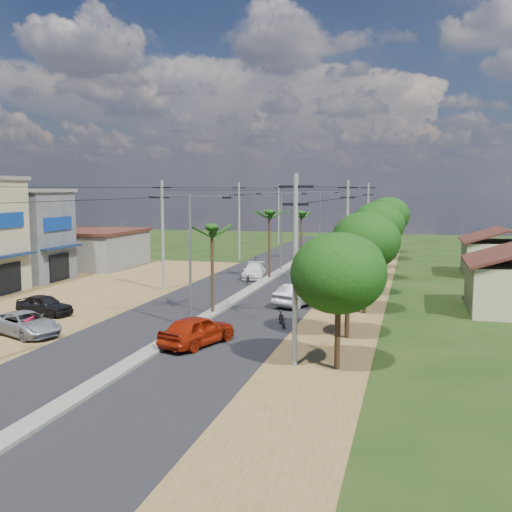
{
  "coord_description": "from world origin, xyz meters",
  "views": [
    {
      "loc": [
        12.76,
        -32.96,
        8.31
      ],
      "look_at": [
        0.71,
        12.57,
        3.0
      ],
      "focal_mm": 42.0,
      "sensor_mm": 36.0,
      "label": 1
    }
  ],
  "objects_px": {
    "car_parked_silver": "(26,324)",
    "roadside_sign": "(30,328)",
    "car_silver_mid": "(299,295)",
    "car_white_far": "(254,271)",
    "car_parked_dark": "(45,305)",
    "car_red_near": "(197,331)",
    "moto_rider_east": "(282,319)"
  },
  "relations": [
    {
      "from": "car_parked_silver",
      "to": "roadside_sign",
      "type": "bearing_deg",
      "value": -90.77
    },
    {
      "from": "car_silver_mid",
      "to": "car_parked_silver",
      "type": "distance_m",
      "value": 18.35
    },
    {
      "from": "car_white_far",
      "to": "roadside_sign",
      "type": "xyz_separation_m",
      "value": [
        -6.5,
        -24.5,
        -0.14
      ]
    },
    {
      "from": "car_white_far",
      "to": "car_parked_silver",
      "type": "distance_m",
      "value": 25.29
    },
    {
      "from": "car_silver_mid",
      "to": "car_parked_dark",
      "type": "distance_m",
      "value": 17.3
    },
    {
      "from": "car_red_near",
      "to": "car_parked_silver",
      "type": "height_order",
      "value": "car_red_near"
    },
    {
      "from": "car_silver_mid",
      "to": "moto_rider_east",
      "type": "distance_m",
      "value": 6.77
    },
    {
      "from": "car_silver_mid",
      "to": "roadside_sign",
      "type": "bearing_deg",
      "value": 64.48
    },
    {
      "from": "car_parked_silver",
      "to": "roadside_sign",
      "type": "xyz_separation_m",
      "value": [
        0.37,
        -0.16,
        -0.13
      ]
    },
    {
      "from": "car_red_near",
      "to": "moto_rider_east",
      "type": "bearing_deg",
      "value": -103.69
    },
    {
      "from": "moto_rider_east",
      "to": "roadside_sign",
      "type": "distance_m",
      "value": 14.48
    },
    {
      "from": "car_silver_mid",
      "to": "roadside_sign",
      "type": "distance_m",
      "value": 18.19
    },
    {
      "from": "car_parked_dark",
      "to": "car_white_far",
      "type": "bearing_deg",
      "value": -14.37
    },
    {
      "from": "moto_rider_east",
      "to": "roadside_sign",
      "type": "height_order",
      "value": "roadside_sign"
    },
    {
      "from": "car_white_far",
      "to": "car_parked_silver",
      "type": "relative_size",
      "value": 0.97
    },
    {
      "from": "car_parked_silver",
      "to": "moto_rider_east",
      "type": "height_order",
      "value": "car_parked_silver"
    },
    {
      "from": "car_parked_silver",
      "to": "car_parked_dark",
      "type": "xyz_separation_m",
      "value": [
        -2.22,
        5.05,
        0.01
      ]
    },
    {
      "from": "car_red_near",
      "to": "moto_rider_east",
      "type": "relative_size",
      "value": 2.46
    },
    {
      "from": "car_red_near",
      "to": "car_silver_mid",
      "type": "xyz_separation_m",
      "value": [
        3.21,
        12.12,
        -0.03
      ]
    },
    {
      "from": "car_white_far",
      "to": "roadside_sign",
      "type": "height_order",
      "value": "car_white_far"
    },
    {
      "from": "car_red_near",
      "to": "roadside_sign",
      "type": "relative_size",
      "value": 3.76
    },
    {
      "from": "car_silver_mid",
      "to": "car_parked_silver",
      "type": "relative_size",
      "value": 0.99
    },
    {
      "from": "car_silver_mid",
      "to": "car_parked_dark",
      "type": "relative_size",
      "value": 1.19
    },
    {
      "from": "car_red_near",
      "to": "car_parked_dark",
      "type": "xyz_separation_m",
      "value": [
        -12.38,
        4.61,
        -0.13
      ]
    },
    {
      "from": "car_parked_dark",
      "to": "roadside_sign",
      "type": "relative_size",
      "value": 3.14
    },
    {
      "from": "car_white_far",
      "to": "roadside_sign",
      "type": "bearing_deg",
      "value": -113.95
    },
    {
      "from": "roadside_sign",
      "to": "car_parked_silver",
      "type": "bearing_deg",
      "value": 141.6
    },
    {
      "from": "car_parked_dark",
      "to": "roadside_sign",
      "type": "height_order",
      "value": "car_parked_dark"
    },
    {
      "from": "car_parked_silver",
      "to": "moto_rider_east",
      "type": "distance_m",
      "value": 14.76
    },
    {
      "from": "car_silver_mid",
      "to": "car_parked_dark",
      "type": "bearing_deg",
      "value": 45.83
    },
    {
      "from": "car_parked_silver",
      "to": "car_parked_dark",
      "type": "relative_size",
      "value": 1.2
    },
    {
      "from": "car_red_near",
      "to": "moto_rider_east",
      "type": "xyz_separation_m",
      "value": [
        3.41,
        5.36,
        -0.3
      ]
    }
  ]
}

